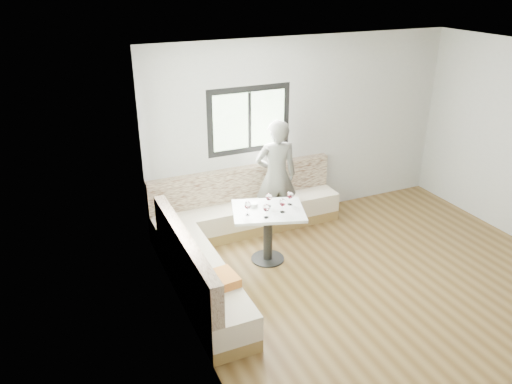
% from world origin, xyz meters
% --- Properties ---
extents(room, '(5.01, 5.01, 2.81)m').
position_xyz_m(room, '(-0.08, 0.08, 1.41)').
color(room, brown).
rests_on(room, ground).
extents(banquette, '(2.90, 2.80, 0.95)m').
position_xyz_m(banquette, '(-1.59, 1.63, 0.33)').
color(banquette, olive).
rests_on(banquette, ground).
extents(table, '(1.11, 0.98, 0.77)m').
position_xyz_m(table, '(-1.13, 1.33, 0.57)').
color(table, black).
rests_on(table, ground).
extents(person, '(0.70, 0.53, 1.73)m').
position_xyz_m(person, '(-0.64, 2.11, 0.86)').
color(person, '#57544E').
rests_on(person, ground).
extents(olive_ramekin, '(0.11, 0.11, 0.04)m').
position_xyz_m(olive_ramekin, '(-1.27, 1.51, 0.79)').
color(olive_ramekin, white).
rests_on(olive_ramekin, table).
extents(wine_glass_a, '(0.09, 0.09, 0.19)m').
position_xyz_m(wine_glass_a, '(-1.44, 1.30, 0.90)').
color(wine_glass_a, white).
rests_on(wine_glass_a, table).
extents(wine_glass_b, '(0.09, 0.09, 0.19)m').
position_xyz_m(wine_glass_b, '(-1.25, 1.13, 0.90)').
color(wine_glass_b, white).
rests_on(wine_glass_b, table).
extents(wine_glass_c, '(0.09, 0.09, 0.19)m').
position_xyz_m(wine_glass_c, '(-1.00, 1.19, 0.90)').
color(wine_glass_c, white).
rests_on(wine_glass_c, table).
extents(wine_glass_d, '(0.09, 0.09, 0.19)m').
position_xyz_m(wine_glass_d, '(-1.09, 1.42, 0.90)').
color(wine_glass_d, white).
rests_on(wine_glass_d, table).
extents(wine_glass_e, '(0.09, 0.09, 0.19)m').
position_xyz_m(wine_glass_e, '(-0.80, 1.35, 0.90)').
color(wine_glass_e, white).
rests_on(wine_glass_e, table).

